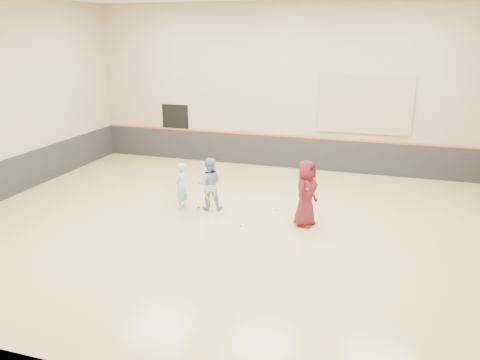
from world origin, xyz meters
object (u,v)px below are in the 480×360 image
(instructor, at_px, (209,184))
(spare_racket, at_px, (200,204))
(girl, at_px, (181,186))
(young_man, at_px, (306,193))

(instructor, height_order, spare_racket, instructor)
(girl, height_order, spare_racket, girl)
(instructor, xyz_separation_m, spare_racket, (-0.35, 0.11, -0.70))
(young_man, relative_size, spare_racket, 2.92)
(spare_racket, bearing_deg, young_man, -7.97)
(spare_racket, bearing_deg, instructor, -16.71)
(girl, relative_size, instructor, 0.89)
(instructor, bearing_deg, spare_racket, -34.09)
(young_man, bearing_deg, girl, 103.61)
(instructor, height_order, young_man, young_man)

